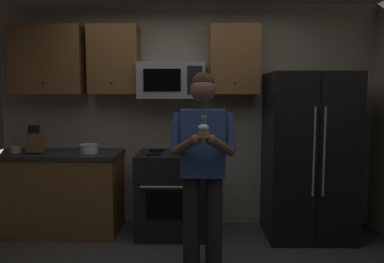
# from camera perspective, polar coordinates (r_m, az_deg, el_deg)

# --- Properties ---
(wall_back) EXTENTS (4.40, 0.10, 2.60)m
(wall_back) POSITION_cam_1_polar(r_m,az_deg,el_deg) (4.50, -0.92, 2.30)
(wall_back) COLOR #B7AD99
(wall_back) RESTS_ON ground
(oven_range) EXTENTS (0.76, 0.70, 0.93)m
(oven_range) POSITION_cam_1_polar(r_m,az_deg,el_deg) (4.26, -3.12, -9.37)
(oven_range) COLOR black
(oven_range) RESTS_ON ground
(microwave) EXTENTS (0.74, 0.41, 0.40)m
(microwave) POSITION_cam_1_polar(r_m,az_deg,el_deg) (4.23, -3.10, 7.75)
(microwave) COLOR #9EA0A5
(refrigerator) EXTENTS (0.90, 0.75, 1.80)m
(refrigerator) POSITION_cam_1_polar(r_m,az_deg,el_deg) (4.29, 17.27, -3.53)
(refrigerator) COLOR black
(refrigerator) RESTS_ON ground
(cabinet_row_upper) EXTENTS (2.78, 0.36, 0.76)m
(cabinet_row_upper) POSITION_cam_1_polar(r_m,az_deg,el_deg) (4.37, -10.73, 10.62)
(cabinet_row_upper) COLOR brown
(counter_left) EXTENTS (1.44, 0.66, 0.92)m
(counter_left) POSITION_cam_1_polar(r_m,az_deg,el_deg) (4.56, -19.82, -8.69)
(counter_left) COLOR brown
(counter_left) RESTS_ON ground
(knife_block) EXTENTS (0.16, 0.15, 0.32)m
(knife_block) POSITION_cam_1_polar(r_m,az_deg,el_deg) (4.49, -22.82, -1.55)
(knife_block) COLOR brown
(knife_block) RESTS_ON counter_left
(bowl_large_white) EXTENTS (0.21, 0.21, 0.10)m
(bowl_large_white) POSITION_cam_1_polar(r_m,az_deg,el_deg) (4.30, -15.50, -2.50)
(bowl_large_white) COLOR white
(bowl_large_white) RESTS_ON counter_left
(bowl_small_colored) EXTENTS (0.15, 0.15, 0.07)m
(bowl_small_colored) POSITION_cam_1_polar(r_m,az_deg,el_deg) (4.62, -25.28, -2.47)
(bowl_small_colored) COLOR beige
(bowl_small_colored) RESTS_ON counter_left
(person) EXTENTS (0.60, 0.48, 1.76)m
(person) POSITION_cam_1_polar(r_m,az_deg,el_deg) (3.25, 1.66, -4.49)
(person) COLOR #262628
(person) RESTS_ON ground
(cupcake) EXTENTS (0.09, 0.09, 0.17)m
(cupcake) POSITION_cam_1_polar(r_m,az_deg,el_deg) (2.89, 1.76, 0.15)
(cupcake) COLOR #A87F56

